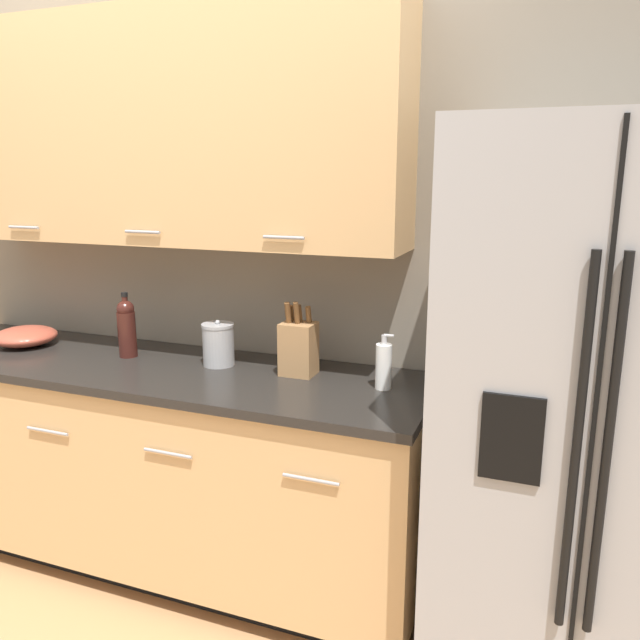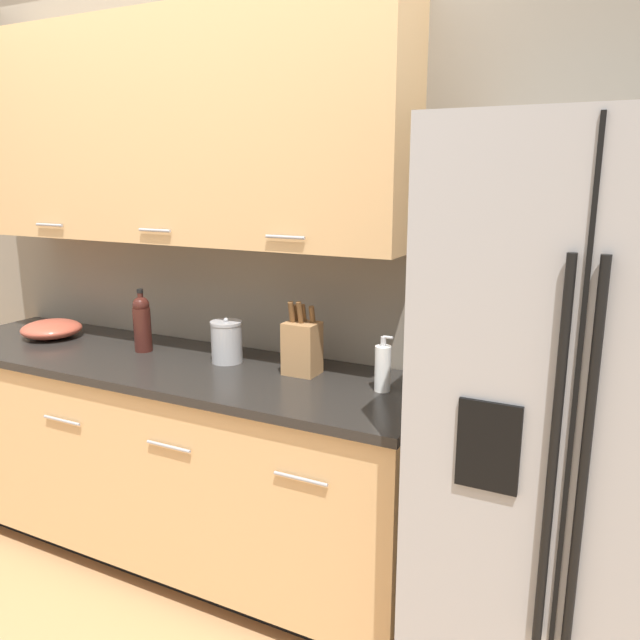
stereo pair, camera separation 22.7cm
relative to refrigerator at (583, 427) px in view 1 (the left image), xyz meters
The scene contains 8 objects.
wall_back 1.76m from the refrigerator, 167.37° to the left, with size 10.00×0.39×2.60m.
counter_unit 1.72m from the refrigerator, behind, with size 2.35×0.64×0.92m.
refrigerator is the anchor object (origin of this frame).
knife_block 1.06m from the refrigerator, behind, with size 0.13×0.11×0.30m.
wine_bottle 1.83m from the refrigerator, behind, with size 0.08×0.08×0.28m.
soap_dispenser 0.70m from the refrigerator, 169.67° to the left, with size 0.06×0.06×0.21m.
steel_canister 1.40m from the refrigerator, behind, with size 0.13×0.13×0.19m.
mixing_bowl 2.38m from the refrigerator, behind, with size 0.28×0.28×0.08m.
Camera 1 is at (1.49, -1.40, 1.69)m, focal length 35.00 mm.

